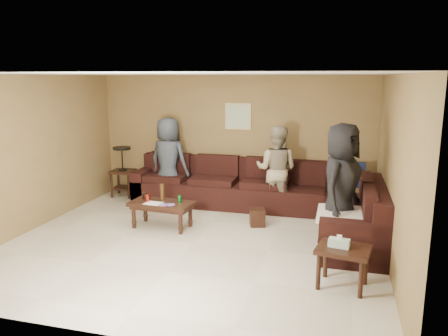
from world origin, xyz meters
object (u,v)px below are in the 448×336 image
person_right (341,187)px  coffee_table (162,206)px  waste_bin (257,217)px  person_middle (276,170)px  side_table_right (343,253)px  sectional_sofa (264,199)px  person_left (169,160)px  end_table_left (123,171)px

person_right → coffee_table: bearing=107.7°
waste_bin → person_middle: person_middle is taller
side_table_right → waste_bin: (-1.37, 1.90, -0.28)m
coffee_table → person_right: bearing=-2.7°
sectional_sofa → side_table_right: (1.34, -2.39, 0.10)m
waste_bin → person_middle: size_ratio=0.18×
coffee_table → waste_bin: (1.52, 0.48, -0.22)m
person_left → person_middle: (2.15, -0.13, -0.04)m
person_right → side_table_right: bearing=-157.0°
waste_bin → end_table_left: bearing=159.8°
sectional_sofa → side_table_right: 2.74m
side_table_right → person_right: (-0.06, 1.28, 0.49)m
side_table_right → person_left: bearing=139.4°
coffee_table → waste_bin: bearing=17.7°
person_left → end_table_left: bearing=4.4°
sectional_sofa → person_middle: size_ratio=2.89×
sectional_sofa → person_right: 1.80m
person_right → sectional_sofa: bearing=69.6°
person_left → person_middle: person_left is taller
sectional_sofa → coffee_table: sectional_sofa is taller
end_table_left → person_middle: 3.28m
end_table_left → waste_bin: 3.30m
end_table_left → person_right: (4.39, -1.75, 0.37)m
person_middle → sectional_sofa: bearing=73.4°
person_middle → side_table_right: bearing=120.6°
coffee_table → person_left: size_ratio=0.64×
waste_bin → person_middle: 1.08m
end_table_left → waste_bin: end_table_left is taller
person_middle → person_right: (1.14, -1.46, 0.11)m
waste_bin → person_right: size_ratio=0.16×
sectional_sofa → side_table_right: size_ratio=6.81×
coffee_table → person_left: person_left is taller
end_table_left → person_middle: person_middle is taller
sectional_sofa → coffee_table: 1.83m
coffee_table → person_right: 2.89m
sectional_sofa → person_left: bearing=166.5°
coffee_table → side_table_right: coffee_table is taller
waste_bin → person_left: bearing=153.7°
waste_bin → side_table_right: bearing=-54.1°
coffee_table → waste_bin: size_ratio=3.69×
side_table_right → person_middle: size_ratio=0.42×
coffee_table → person_middle: size_ratio=0.67×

